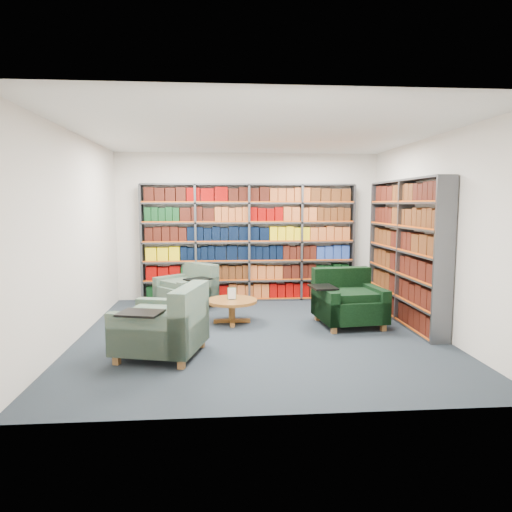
{
  "coord_description": "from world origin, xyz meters",
  "views": [
    {
      "loc": [
        -0.54,
        -6.28,
        1.84
      ],
      "look_at": [
        0.0,
        0.6,
        1.05
      ],
      "focal_mm": 32.0,
      "sensor_mm": 36.0,
      "label": 1
    }
  ],
  "objects": [
    {
      "name": "room_shell",
      "position": [
        0.0,
        0.0,
        1.4
      ],
      "size": [
        5.02,
        5.02,
        2.82
      ],
      "color": "black",
      "rests_on": "ground"
    },
    {
      "name": "bookshelf_back",
      "position": [
        0.0,
        2.34,
        1.1
      ],
      "size": [
        4.0,
        0.28,
        2.2
      ],
      "color": "#47494F",
      "rests_on": "ground"
    },
    {
      "name": "chair_teal_front",
      "position": [
        -1.18,
        -0.84,
        0.35
      ],
      "size": [
        1.16,
        1.24,
        0.87
      ],
      "color": "#072D37",
      "rests_on": "ground"
    },
    {
      "name": "chair_teal_left",
      "position": [
        -1.1,
        1.85,
        0.31
      ],
      "size": [
        1.19,
        1.19,
        0.77
      ],
      "color": "#072D37",
      "rests_on": "ground"
    },
    {
      "name": "chair_green_right",
      "position": [
        1.39,
        0.46,
        0.34
      ],
      "size": [
        1.13,
        1.01,
        0.84
      ],
      "color": "black",
      "rests_on": "ground"
    },
    {
      "name": "bookshelf_right",
      "position": [
        2.34,
        0.6,
        1.1
      ],
      "size": [
        0.28,
        2.5,
        2.2
      ],
      "color": "#47494F",
      "rests_on": "ground"
    },
    {
      "name": "coffee_table",
      "position": [
        -0.37,
        0.64,
        0.29
      ],
      "size": [
        0.78,
        0.78,
        0.55
      ],
      "color": "brown",
      "rests_on": "ground"
    }
  ]
}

